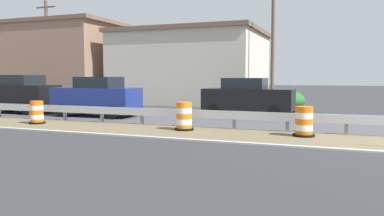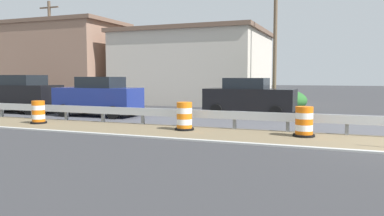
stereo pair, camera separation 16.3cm
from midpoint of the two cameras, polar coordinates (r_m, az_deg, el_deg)
guardrail_median at (r=14.48m, az=13.77°, el=-1.47°), size 0.18×42.68×0.71m
traffic_barrel_nearest at (r=13.56m, az=16.09°, el=-2.16°), size 0.74×0.74×1.03m
traffic_barrel_close at (r=14.56m, az=-1.51°, el=-1.43°), size 0.74×0.74×1.08m
traffic_barrel_mid at (r=17.89m, az=-22.45°, el=-0.76°), size 0.69×0.69×0.99m
car_trailing_near_lane at (r=20.02m, az=8.11°, el=1.66°), size 2.11×4.65×1.98m
car_lead_far_lane at (r=23.64m, az=-24.71°, el=1.92°), size 2.20×4.55×2.13m
car_mid_far_lane at (r=28.86m, az=-26.18°, el=2.29°), size 1.95×4.15×2.13m
car_distant_b at (r=20.15m, az=-14.29°, el=1.66°), size 2.04×4.45×2.04m
roadside_shop_near at (r=30.29m, az=-0.10°, el=6.16°), size 9.24×11.02×5.57m
roadside_shop_far at (r=36.13m, az=-22.90°, el=6.33°), size 6.32×15.97×6.55m
utility_pole_near at (r=24.89m, az=11.85°, el=10.76°), size 0.24×1.80×9.09m
utility_pole_mid at (r=32.83m, az=-21.01°, el=8.12°), size 0.24×1.80×8.02m
bush_roadside at (r=22.79m, az=12.80°, el=1.14°), size 2.88×2.88×1.33m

